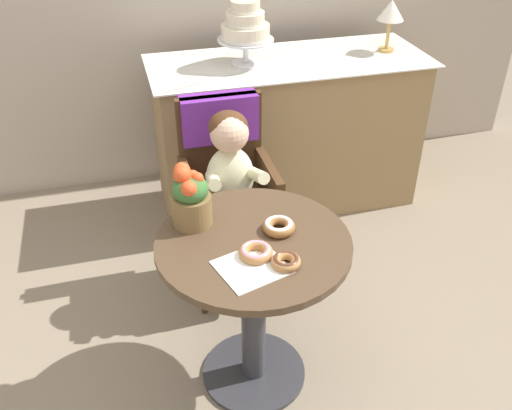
{
  "coord_description": "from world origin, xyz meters",
  "views": [
    {
      "loc": [
        -0.42,
        -1.58,
        1.97
      ],
      "look_at": [
        0.05,
        0.15,
        0.77
      ],
      "focal_mm": 39.84,
      "sensor_mm": 36.0,
      "label": 1
    }
  ],
  "objects_px": {
    "wicker_chair": "(225,165)",
    "donut_side": "(286,261)",
    "seated_child": "(232,175)",
    "table_lamp": "(391,12)",
    "flower_vase": "(190,197)",
    "donut_front": "(256,252)",
    "donut_mid": "(279,226)",
    "tiered_cake_stand": "(245,27)",
    "cafe_table": "(254,285)"
  },
  "relations": [
    {
      "from": "donut_side",
      "to": "table_lamp",
      "type": "relative_size",
      "value": 0.36
    },
    {
      "from": "wicker_chair",
      "to": "flower_vase",
      "type": "bearing_deg",
      "value": -113.25
    },
    {
      "from": "cafe_table",
      "to": "tiered_cake_stand",
      "type": "relative_size",
      "value": 2.14
    },
    {
      "from": "table_lamp",
      "to": "tiered_cake_stand",
      "type": "bearing_deg",
      "value": -179.68
    },
    {
      "from": "wicker_chair",
      "to": "tiered_cake_stand",
      "type": "xyz_separation_m",
      "value": [
        0.26,
        0.6,
        0.46
      ]
    },
    {
      "from": "donut_front",
      "to": "cafe_table",
      "type": "bearing_deg",
      "value": 80.51
    },
    {
      "from": "cafe_table",
      "to": "seated_child",
      "type": "bearing_deg",
      "value": 85.33
    },
    {
      "from": "donut_front",
      "to": "wicker_chair",
      "type": "bearing_deg",
      "value": 85.69
    },
    {
      "from": "flower_vase",
      "to": "donut_mid",
      "type": "bearing_deg",
      "value": -24.22
    },
    {
      "from": "seated_child",
      "to": "donut_mid",
      "type": "distance_m",
      "value": 0.52
    },
    {
      "from": "wicker_chair",
      "to": "flower_vase",
      "type": "xyz_separation_m",
      "value": [
        -0.24,
        -0.53,
        0.2
      ]
    },
    {
      "from": "seated_child",
      "to": "tiered_cake_stand",
      "type": "height_order",
      "value": "tiered_cake_stand"
    },
    {
      "from": "donut_front",
      "to": "donut_side",
      "type": "bearing_deg",
      "value": -40.79
    },
    {
      "from": "cafe_table",
      "to": "donut_mid",
      "type": "bearing_deg",
      "value": 17.66
    },
    {
      "from": "cafe_table",
      "to": "donut_mid",
      "type": "xyz_separation_m",
      "value": [
        0.11,
        0.03,
        0.23
      ]
    },
    {
      "from": "donut_mid",
      "to": "donut_side",
      "type": "height_order",
      "value": "donut_mid"
    },
    {
      "from": "tiered_cake_stand",
      "to": "table_lamp",
      "type": "height_order",
      "value": "tiered_cake_stand"
    },
    {
      "from": "cafe_table",
      "to": "seated_child",
      "type": "relative_size",
      "value": 0.99
    },
    {
      "from": "donut_front",
      "to": "flower_vase",
      "type": "height_order",
      "value": "flower_vase"
    },
    {
      "from": "seated_child",
      "to": "wicker_chair",
      "type": "bearing_deg",
      "value": 90.0
    },
    {
      "from": "seated_child",
      "to": "cafe_table",
      "type": "bearing_deg",
      "value": -94.67
    },
    {
      "from": "seated_child",
      "to": "donut_side",
      "type": "xyz_separation_m",
      "value": [
        0.03,
        -0.71,
        0.06
      ]
    },
    {
      "from": "flower_vase",
      "to": "table_lamp",
      "type": "height_order",
      "value": "table_lamp"
    },
    {
      "from": "donut_front",
      "to": "donut_mid",
      "type": "bearing_deg",
      "value": 45.57
    },
    {
      "from": "wicker_chair",
      "to": "donut_side",
      "type": "xyz_separation_m",
      "value": [
        0.03,
        -0.86,
        0.1
      ]
    },
    {
      "from": "donut_side",
      "to": "tiered_cake_stand",
      "type": "relative_size",
      "value": 0.31
    },
    {
      "from": "donut_side",
      "to": "table_lamp",
      "type": "xyz_separation_m",
      "value": [
        1.06,
        1.47,
        0.38
      ]
    },
    {
      "from": "donut_side",
      "to": "wicker_chair",
      "type": "bearing_deg",
      "value": 91.74
    },
    {
      "from": "donut_front",
      "to": "donut_side",
      "type": "relative_size",
      "value": 1.16
    },
    {
      "from": "donut_mid",
      "to": "tiered_cake_stand",
      "type": "distance_m",
      "value": 1.33
    },
    {
      "from": "cafe_table",
      "to": "wicker_chair",
      "type": "relative_size",
      "value": 0.75
    },
    {
      "from": "seated_child",
      "to": "donut_side",
      "type": "bearing_deg",
      "value": -87.87
    },
    {
      "from": "seated_child",
      "to": "donut_front",
      "type": "height_order",
      "value": "seated_child"
    },
    {
      "from": "table_lamp",
      "to": "wicker_chair",
      "type": "bearing_deg",
      "value": -150.91
    },
    {
      "from": "table_lamp",
      "to": "cafe_table",
      "type": "bearing_deg",
      "value": -130.91
    },
    {
      "from": "wicker_chair",
      "to": "seated_child",
      "type": "distance_m",
      "value": 0.16
    },
    {
      "from": "wicker_chair",
      "to": "flower_vase",
      "type": "height_order",
      "value": "flower_vase"
    },
    {
      "from": "cafe_table",
      "to": "tiered_cake_stand",
      "type": "distance_m",
      "value": 1.46
    },
    {
      "from": "donut_side",
      "to": "table_lamp",
      "type": "bearing_deg",
      "value": 54.18
    },
    {
      "from": "donut_side",
      "to": "donut_mid",
      "type": "bearing_deg",
      "value": 79.89
    },
    {
      "from": "wicker_chair",
      "to": "table_lamp",
      "type": "height_order",
      "value": "table_lamp"
    },
    {
      "from": "donut_side",
      "to": "tiered_cake_stand",
      "type": "height_order",
      "value": "tiered_cake_stand"
    },
    {
      "from": "donut_side",
      "to": "table_lamp",
      "type": "distance_m",
      "value": 1.85
    },
    {
      "from": "donut_mid",
      "to": "wicker_chair",
      "type": "bearing_deg",
      "value": 95.28
    },
    {
      "from": "wicker_chair",
      "to": "donut_mid",
      "type": "distance_m",
      "value": 0.68
    },
    {
      "from": "seated_child",
      "to": "flower_vase",
      "type": "xyz_separation_m",
      "value": [
        -0.24,
        -0.38,
        0.16
      ]
    },
    {
      "from": "tiered_cake_stand",
      "to": "table_lamp",
      "type": "relative_size",
      "value": 1.18
    },
    {
      "from": "cafe_table",
      "to": "donut_side",
      "type": "distance_m",
      "value": 0.29
    },
    {
      "from": "cafe_table",
      "to": "table_lamp",
      "type": "height_order",
      "value": "table_lamp"
    },
    {
      "from": "seated_child",
      "to": "tiered_cake_stand",
      "type": "xyz_separation_m",
      "value": [
        0.26,
        0.76,
        0.42
      ]
    }
  ]
}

